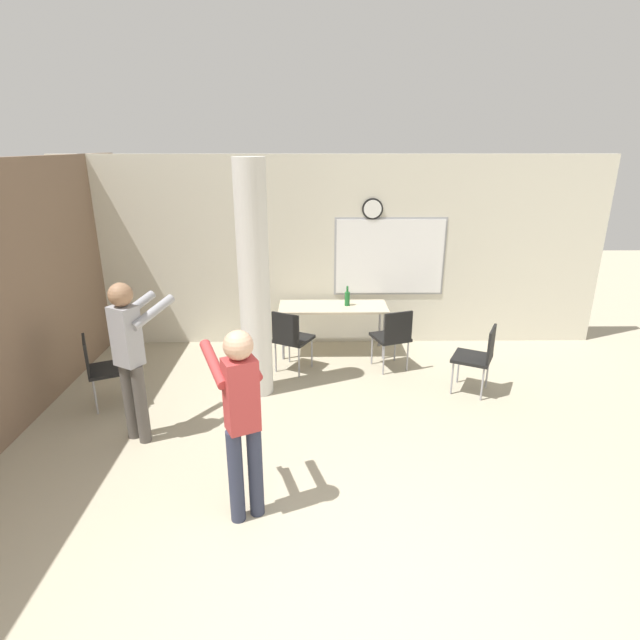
{
  "coord_description": "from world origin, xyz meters",
  "views": [
    {
      "loc": [
        -0.3,
        -2.26,
        2.92
      ],
      "look_at": [
        -0.24,
        2.44,
        1.26
      ],
      "focal_mm": 28.0,
      "sensor_mm": 36.0,
      "label": 1
    }
  ],
  "objects": [
    {
      "name": "wall_back",
      "position": [
        0.02,
        5.06,
        1.4
      ],
      "size": [
        8.0,
        0.15,
        2.8
      ],
      "color": "beige",
      "rests_on": "ground_plane"
    },
    {
      "name": "person_watching_back",
      "position": [
        -2.12,
        2.32,
        1.0
      ],
      "size": [
        0.59,
        0.68,
        1.69
      ],
      "color": "#514C47",
      "rests_on": "ground_plane"
    },
    {
      "name": "chair_table_right",
      "position": [
        0.76,
        3.96,
        0.51
      ],
      "size": [
        0.56,
        0.56,
        0.87
      ],
      "color": "black",
      "rests_on": "ground_plane"
    },
    {
      "name": "chair_by_left_wall",
      "position": [
        -2.77,
        3.02,
        0.51
      ],
      "size": [
        0.59,
        0.59,
        0.87
      ],
      "color": "black",
      "rests_on": "ground_plane"
    },
    {
      "name": "folding_table",
      "position": [
        -0.02,
        4.58,
        0.67
      ],
      "size": [
        1.56,
        0.6,
        0.72
      ],
      "color": "beige",
      "rests_on": "ground_plane"
    },
    {
      "name": "person_playing_front",
      "position": [
        -0.87,
        1.15,
        0.97
      ],
      "size": [
        0.55,
        0.66,
        1.65
      ],
      "color": "#2D3347",
      "rests_on": "ground_plane"
    },
    {
      "name": "chair_table_left",
      "position": [
        -0.61,
        3.92,
        0.51
      ],
      "size": [
        0.59,
        0.59,
        0.87
      ],
      "color": "black",
      "rests_on": "ground_plane"
    },
    {
      "name": "support_pillar",
      "position": [
        -1.0,
        3.36,
        1.4
      ],
      "size": [
        0.37,
        0.37,
        2.8
      ],
      "color": "silver",
      "rests_on": "ground_plane"
    },
    {
      "name": "chair_mid_room",
      "position": [
        1.7,
        3.28,
        0.51
      ],
      "size": [
        0.59,
        0.59,
        0.87
      ],
      "color": "black",
      "rests_on": "ground_plane"
    },
    {
      "name": "ground_plane",
      "position": [
        0.0,
        0.0,
        0.0
      ],
      "size": [
        24.0,
        24.0,
        0.0
      ],
      "primitive_type": "plane",
      "color": "#ADA389"
    },
    {
      "name": "bottle_on_table",
      "position": [
        0.18,
        4.59,
        0.83
      ],
      "size": [
        0.08,
        0.08,
        0.29
      ],
      "color": "#1E6B2D",
      "rests_on": "folding_table"
    }
  ]
}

